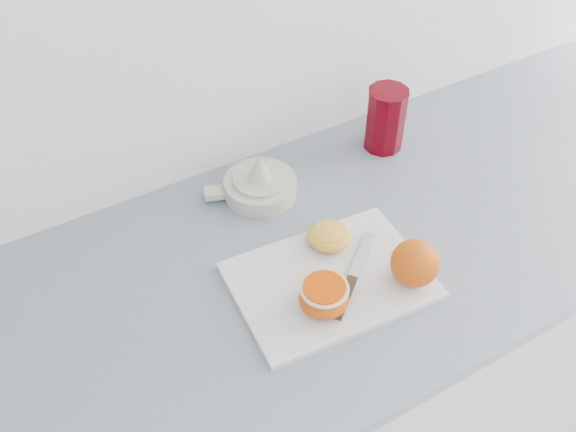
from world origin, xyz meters
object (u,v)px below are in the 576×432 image
Objects in this scene: counter at (335,371)px; red_tumbler at (385,121)px; cutting_board at (330,280)px; half_orange at (324,297)px; citrus_juicer at (259,184)px.

counter is 0.58m from red_tumbler.
half_orange is at bearing -133.70° from cutting_board.
counter is at bearing -66.03° from citrus_juicer.
half_orange reaches higher than cutting_board.
counter is at bearing 40.18° from cutting_board.
red_tumbler is at bearing 0.84° from citrus_juicer.
counter is at bearing -138.63° from red_tumbler.
counter is 17.01× the size of red_tumbler.
counter is 0.51m from half_orange.
red_tumbler reaches higher than counter.
counter is 0.51m from citrus_juicer.
citrus_juicer is 0.30m from red_tumbler.
citrus_juicer is (0.05, 0.30, -0.01)m from half_orange.
citrus_juicer is at bearing 89.37° from cutting_board.
red_tumbler is at bearing 41.74° from half_orange.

